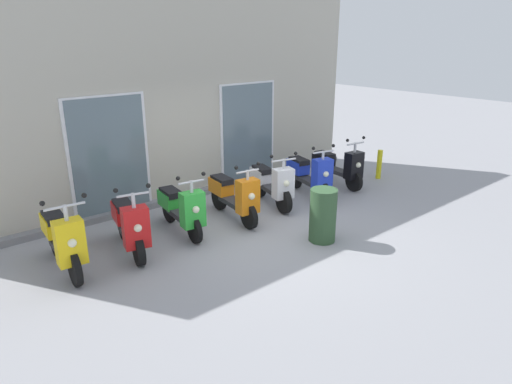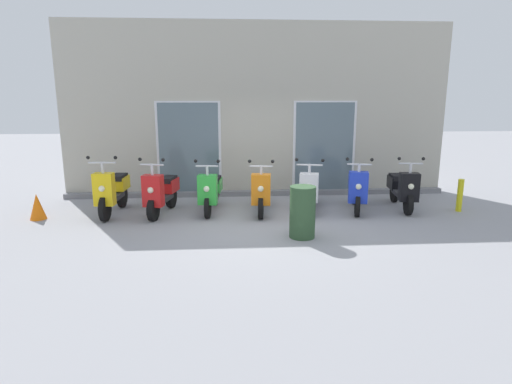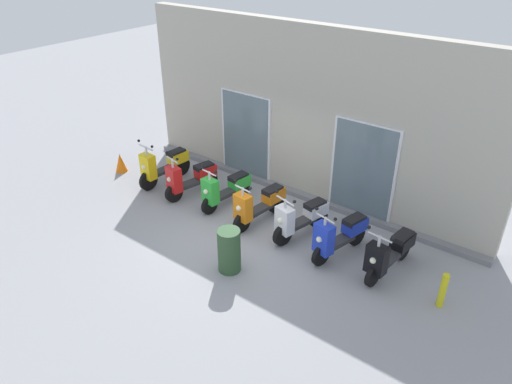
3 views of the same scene
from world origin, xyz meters
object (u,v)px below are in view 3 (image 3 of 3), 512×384
Objects in this scene: scooter_green at (225,188)px; trash_bin at (229,250)px; traffic_cone at (121,163)px; scooter_yellow at (164,165)px; scooter_red at (190,178)px; scooter_white at (301,218)px; scooter_black at (390,253)px; scooter_orange at (259,204)px; scooter_blue at (339,235)px; curb_bollard at (443,290)px.

trash_bin is at bearing -47.99° from scooter_green.
traffic_cone is (-3.46, -0.34, -0.21)m from scooter_green.
scooter_yellow is 1.08× the size of scooter_red.
trash_bin is at bearing -16.12° from traffic_cone.
scooter_red is at bearing -177.51° from scooter_white.
scooter_black is 3.09m from trash_bin.
scooter_white is (1.05, 0.11, -0.02)m from scooter_orange.
traffic_cone is at bearing -178.02° from scooter_blue.
scooter_yellow is 1.48m from traffic_cone.
scooter_green is at bearing 179.98° from scooter_white.
scooter_orange is 1.80m from trash_bin.
scooter_white is 1.01× the size of scooter_blue.
scooter_blue is (4.13, 0.02, 0.02)m from scooter_red.
scooter_orange is at bearing 2.94° from traffic_cone.
scooter_blue reaches higher than scooter_black.
scooter_yellow reaches higher than scooter_orange.
scooter_red is at bearing -179.29° from scooter_orange.
scooter_yellow is 4.15m from scooter_white.
curb_bollard is at bearing -5.95° from scooter_blue.
scooter_orange is 2.03m from scooter_blue.
scooter_yellow reaches higher than scooter_green.
scooter_green reaches higher than curb_bollard.
scooter_orange reaches higher than trash_bin.
trash_bin is (0.57, -1.71, -0.02)m from scooter_orange.
scooter_green is at bearing 2.06° from scooter_yellow.
curb_bollard is (1.15, -0.33, -0.11)m from scooter_black.
scooter_black is at bearing 5.39° from scooter_blue.
scooter_orange is 1.74× the size of trash_bin.
scooter_black is 1.20m from curb_bollard.
scooter_green is at bearing 176.27° from curb_bollard.
traffic_cone is 5.31m from trash_bin.
scooter_black is at bearing 1.31° from scooter_red.
scooter_red is 2.09m from scooter_orange.
scooter_red reaches higher than traffic_cone.
traffic_cone is at bearing 163.88° from trash_bin.
scooter_blue is at bearing -2.16° from scooter_green.
scooter_orange reaches higher than scooter_green.
scooter_yellow is at bearing -179.50° from scooter_black.
trash_bin is (-1.47, -1.70, -0.04)m from scooter_blue.
scooter_black is at bearing 1.71° from scooter_orange.
scooter_white is (4.15, 0.07, -0.05)m from scooter_yellow.
scooter_yellow is 1.05× the size of scooter_white.
scooter_green is 1.01× the size of scooter_blue.
trash_bin is at bearing -158.03° from curb_bollard.
trash_bin is at bearing -104.79° from scooter_white.
scooter_orange is (2.09, 0.03, 0.00)m from scooter_red.
scooter_yellow is 1.02× the size of scooter_black.
scooter_blue is 1.04m from scooter_black.
scooter_yellow is 2.31× the size of curb_bollard.
scooter_green is 2.94× the size of traffic_cone.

